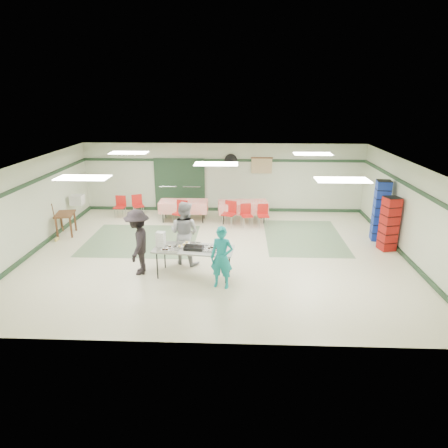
{
  "coord_description": "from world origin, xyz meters",
  "views": [
    {
      "loc": [
        0.68,
        -11.03,
        4.59
      ],
      "look_at": [
        0.23,
        -0.3,
        1.02
      ],
      "focal_mm": 32.0,
      "sensor_mm": 36.0,
      "label": 1
    }
  ],
  "objects_px": {
    "chair_d": "(181,210)",
    "chair_loose_a": "(138,203)",
    "crate_stack_red": "(389,224)",
    "crate_stack_blue_b": "(388,226)",
    "dining_table_a": "(243,207)",
    "dining_table_b": "(184,206)",
    "office_printer": "(77,200)",
    "volunteer_teal": "(222,258)",
    "chair_a": "(246,213)",
    "chair_c": "(263,213)",
    "crate_stack_blue_a": "(381,211)",
    "broom": "(55,221)",
    "volunteer_dark": "(138,242)",
    "volunteer_grey": "(184,233)",
    "chair_loose_b": "(120,204)",
    "chair_b": "(230,211)",
    "serving_table": "(194,250)",
    "printer_table": "(65,216)"
  },
  "relations": [
    {
      "from": "chair_d",
      "to": "chair_loose_a",
      "type": "bearing_deg",
      "value": 171.68
    },
    {
      "from": "chair_loose_a",
      "to": "crate_stack_red",
      "type": "bearing_deg",
      "value": -47.28
    },
    {
      "from": "chair_d",
      "to": "crate_stack_blue_b",
      "type": "distance_m",
      "value": 6.86
    },
    {
      "from": "dining_table_a",
      "to": "crate_stack_blue_b",
      "type": "distance_m",
      "value": 5.05
    },
    {
      "from": "dining_table_b",
      "to": "office_printer",
      "type": "height_order",
      "value": "office_printer"
    },
    {
      "from": "volunteer_teal",
      "to": "chair_a",
      "type": "height_order",
      "value": "volunteer_teal"
    },
    {
      "from": "chair_c",
      "to": "crate_stack_red",
      "type": "height_order",
      "value": "crate_stack_red"
    },
    {
      "from": "crate_stack_blue_a",
      "to": "chair_c",
      "type": "bearing_deg",
      "value": 161.72
    },
    {
      "from": "chair_c",
      "to": "broom",
      "type": "height_order",
      "value": "broom"
    },
    {
      "from": "broom",
      "to": "volunteer_dark",
      "type": "bearing_deg",
      "value": -37.44
    },
    {
      "from": "crate_stack_blue_a",
      "to": "office_printer",
      "type": "distance_m",
      "value": 10.37
    },
    {
      "from": "volunteer_teal",
      "to": "volunteer_grey",
      "type": "bearing_deg",
      "value": 141.19
    },
    {
      "from": "volunteer_grey",
      "to": "office_printer",
      "type": "distance_m",
      "value": 5.41
    },
    {
      "from": "crate_stack_blue_a",
      "to": "crate_stack_red",
      "type": "xyz_separation_m",
      "value": [
        0.0,
        -0.84,
        -0.16
      ]
    },
    {
      "from": "crate_stack_blue_a",
      "to": "crate_stack_blue_b",
      "type": "height_order",
      "value": "crate_stack_blue_a"
    },
    {
      "from": "crate_stack_blue_b",
      "to": "volunteer_teal",
      "type": "bearing_deg",
      "value": -150.96
    },
    {
      "from": "dining_table_a",
      "to": "chair_loose_b",
      "type": "height_order",
      "value": "chair_loose_b"
    },
    {
      "from": "chair_a",
      "to": "office_printer",
      "type": "distance_m",
      "value": 6.06
    },
    {
      "from": "volunteer_dark",
      "to": "chair_a",
      "type": "height_order",
      "value": "volunteer_dark"
    },
    {
      "from": "chair_d",
      "to": "crate_stack_blue_b",
      "type": "height_order",
      "value": "crate_stack_blue_b"
    },
    {
      "from": "chair_b",
      "to": "crate_stack_blue_a",
      "type": "bearing_deg",
      "value": 7.24
    },
    {
      "from": "dining_table_a",
      "to": "chair_a",
      "type": "xyz_separation_m",
      "value": [
        0.11,
        -0.57,
        -0.07
      ]
    },
    {
      "from": "chair_loose_b",
      "to": "crate_stack_blue_b",
      "type": "bearing_deg",
      "value": -13.76
    },
    {
      "from": "serving_table",
      "to": "printer_table",
      "type": "distance_m",
      "value": 5.51
    },
    {
      "from": "crate_stack_blue_a",
      "to": "volunteer_teal",
      "type": "bearing_deg",
      "value": -144.62
    },
    {
      "from": "chair_a",
      "to": "chair_b",
      "type": "relative_size",
      "value": 0.9
    },
    {
      "from": "chair_d",
      "to": "chair_c",
      "type": "bearing_deg",
      "value": 21.22
    },
    {
      "from": "office_printer",
      "to": "volunteer_teal",
      "type": "bearing_deg",
      "value": -42.1
    },
    {
      "from": "chair_c",
      "to": "office_printer",
      "type": "bearing_deg",
      "value": 174.32
    },
    {
      "from": "volunteer_dark",
      "to": "chair_loose_b",
      "type": "distance_m",
      "value": 5.21
    },
    {
      "from": "volunteer_teal",
      "to": "volunteer_grey",
      "type": "height_order",
      "value": "volunteer_grey"
    },
    {
      "from": "chair_d",
      "to": "broom",
      "type": "xyz_separation_m",
      "value": [
        -3.81,
        -1.67,
        0.08
      ]
    },
    {
      "from": "crate_stack_red",
      "to": "broom",
      "type": "height_order",
      "value": "crate_stack_red"
    },
    {
      "from": "chair_a",
      "to": "chair_loose_a",
      "type": "relative_size",
      "value": 0.97
    },
    {
      "from": "serving_table",
      "to": "crate_stack_blue_b",
      "type": "height_order",
      "value": "crate_stack_blue_b"
    },
    {
      "from": "crate_stack_blue_a",
      "to": "printer_table",
      "type": "xyz_separation_m",
      "value": [
        -10.3,
        0.1,
        -0.35
      ]
    },
    {
      "from": "volunteer_dark",
      "to": "crate_stack_red",
      "type": "bearing_deg",
      "value": 100.39
    },
    {
      "from": "chair_c",
      "to": "office_printer",
      "type": "relative_size",
      "value": 1.9
    },
    {
      "from": "volunteer_grey",
      "to": "chair_loose_b",
      "type": "xyz_separation_m",
      "value": [
        -3.03,
        4.13,
        -0.38
      ]
    },
    {
      "from": "volunteer_teal",
      "to": "broom",
      "type": "distance_m",
      "value": 6.26
    },
    {
      "from": "volunteer_dark",
      "to": "chair_b",
      "type": "height_order",
      "value": "volunteer_dark"
    },
    {
      "from": "chair_b",
      "to": "broom",
      "type": "xyz_separation_m",
      "value": [
        -5.55,
        -1.67,
        0.08
      ]
    },
    {
      "from": "chair_a",
      "to": "chair_b",
      "type": "xyz_separation_m",
      "value": [
        -0.58,
        0.01,
        0.06
      ]
    },
    {
      "from": "crate_stack_blue_a",
      "to": "office_printer",
      "type": "bearing_deg",
      "value": 173.34
    },
    {
      "from": "chair_d",
      "to": "crate_stack_red",
      "type": "xyz_separation_m",
      "value": [
        6.57,
        -2.05,
        0.26
      ]
    },
    {
      "from": "serving_table",
      "to": "chair_d",
      "type": "distance_m",
      "value": 4.18
    },
    {
      "from": "chair_loose_a",
      "to": "crate_stack_blue_b",
      "type": "xyz_separation_m",
      "value": [
        8.4,
        -3.01,
        0.2
      ]
    },
    {
      "from": "dining_table_b",
      "to": "chair_c",
      "type": "bearing_deg",
      "value": -11.92
    },
    {
      "from": "volunteer_teal",
      "to": "dining_table_a",
      "type": "xyz_separation_m",
      "value": [
        0.54,
        5.26,
        -0.21
      ]
    },
    {
      "from": "dining_table_a",
      "to": "broom",
      "type": "distance_m",
      "value": 6.42
    }
  ]
}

